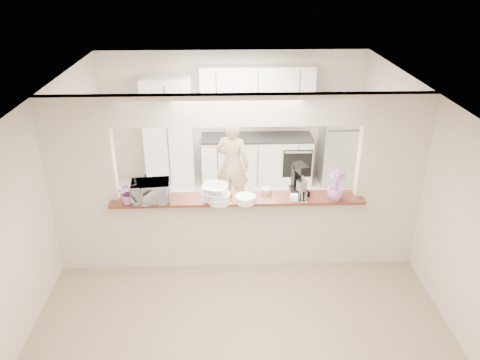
{
  "coord_description": "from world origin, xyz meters",
  "views": [
    {
      "loc": [
        -0.17,
        -5.63,
        4.03
      ],
      "look_at": [
        0.04,
        0.3,
        1.18
      ],
      "focal_mm": 35.0,
      "sensor_mm": 36.0,
      "label": 1
    }
  ],
  "objects_px": {
    "toaster_oven": "(151,192)",
    "person": "(232,165)",
    "stand_mixer": "(300,180)",
    "refrigerator": "(341,141)"
  },
  "relations": [
    {
      "from": "toaster_oven",
      "to": "person",
      "type": "distance_m",
      "value": 2.15
    },
    {
      "from": "refrigerator",
      "to": "toaster_oven",
      "type": "relative_size",
      "value": 3.41
    },
    {
      "from": "stand_mixer",
      "to": "refrigerator",
      "type": "bearing_deg",
      "value": 65.03
    },
    {
      "from": "refrigerator",
      "to": "toaster_oven",
      "type": "height_order",
      "value": "refrigerator"
    },
    {
      "from": "refrigerator",
      "to": "stand_mixer",
      "type": "xyz_separation_m",
      "value": [
        -1.2,
        -2.59,
        0.44
      ]
    },
    {
      "from": "stand_mixer",
      "to": "person",
      "type": "distance_m",
      "value": 1.91
    },
    {
      "from": "person",
      "to": "toaster_oven",
      "type": "bearing_deg",
      "value": 78.83
    },
    {
      "from": "toaster_oven",
      "to": "person",
      "type": "xyz_separation_m",
      "value": [
        1.11,
        1.79,
        -0.42
      ]
    },
    {
      "from": "person",
      "to": "refrigerator",
      "type": "bearing_deg",
      "value": -134.47
    },
    {
      "from": "toaster_oven",
      "to": "person",
      "type": "relative_size",
      "value": 0.31
    }
  ]
}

